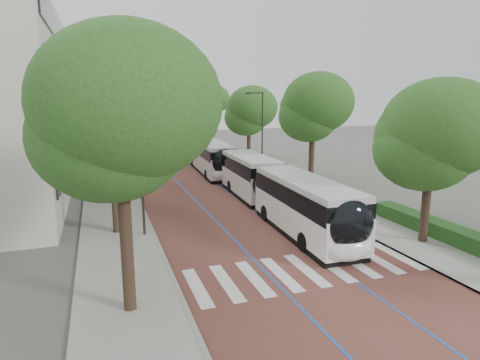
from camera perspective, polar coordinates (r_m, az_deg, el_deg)
The scene contains 19 objects.
ground at distance 17.73m, azimuth 10.41°, elevation -13.86°, with size 160.00×160.00×0.00m, color #51544C.
road at distance 54.92m, azimuth -10.81°, elevation 3.50°, with size 11.00×140.00×0.02m, color brown.
sidewalk_left at distance 54.31m, azimuth -18.66°, elevation 3.05°, with size 4.00×140.00×0.12m, color gray.
sidewalk_right at distance 56.53m, azimuth -3.27°, elevation 3.96°, with size 4.00×140.00×0.12m, color gray.
kerb_left at distance 54.36m, azimuth -16.66°, elevation 3.19°, with size 0.20×140.00×0.14m, color gray.
kerb_right at distance 56.03m, azimuth -5.14°, elevation 3.86°, with size 0.20×140.00×0.14m, color gray.
zebra_crossing at distance 18.60m, azimuth 9.39°, elevation -12.48°, with size 10.55×3.60×0.01m.
lane_line_left at distance 54.71m, azimuth -12.47°, elevation 3.41°, with size 0.12×126.00×0.01m, color #2251AC.
lane_line_right at distance 55.18m, azimuth -9.17°, elevation 3.61°, with size 0.12×126.00×0.01m, color #2251AC.
hedge at distance 23.21m, azimuth 30.53°, elevation -7.73°, with size 1.20×14.00×0.80m, color #153C14.
streetlight_far at distance 38.83m, azimuth 2.95°, elevation 7.54°, with size 1.82×0.20×8.00m.
lamp_post_left at distance 22.15m, azimuth -13.90°, elevation 2.32°, with size 0.14×0.14×8.00m, color #28292B.
trees_left at distance 37.87m, azimuth -18.79°, elevation 9.87°, with size 6.32×60.85×10.10m.
trees_right at distance 37.23m, azimuth 5.81°, elevation 9.33°, with size 5.89×47.49×8.98m.
lead_bus at distance 25.95m, azimuth 5.46°, elevation -1.67°, with size 3.25×18.48×3.20m.
bus_queued_0 at distance 40.82m, azimuth -4.11°, elevation 3.21°, with size 3.18×12.51×3.20m.
bus_queued_1 at distance 53.34m, azimuth -7.72°, elevation 5.11°, with size 3.07×12.50×3.20m.
bus_queued_2 at distance 66.45m, azimuth -10.46°, elevation 6.29°, with size 3.26×12.53×3.20m.
bus_queued_3 at distance 79.43m, azimuth -11.76°, elevation 7.08°, with size 3.06×12.50×3.20m.
Camera 1 is at (-8.20, -13.78, 7.57)m, focal length 30.00 mm.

